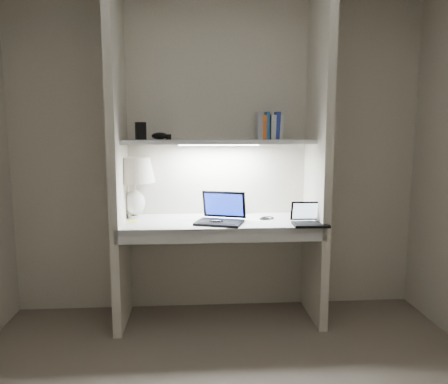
{
  "coord_description": "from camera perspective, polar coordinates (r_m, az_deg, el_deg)",
  "views": [
    {
      "loc": [
        -0.19,
        -1.95,
        1.45
      ],
      "look_at": [
        0.02,
        1.05,
        1.01
      ],
      "focal_mm": 35.0,
      "sensor_mm": 36.0,
      "label": 1
    }
  ],
  "objects": [
    {
      "name": "desk",
      "position": [
        3.25,
        -0.57,
        -4.07
      ],
      "size": [
        1.4,
        0.55,
        0.04
      ],
      "primitive_type": "cube",
      "color": "white",
      "rests_on": "alcove_panel_left"
    },
    {
      "name": "sticky_note",
      "position": [
        3.29,
        -11.81,
        -3.74
      ],
      "size": [
        0.08,
        0.08,
        0.0
      ],
      "primitive_type": "cube",
      "rotation": [
        0.0,
        0.0,
        -0.21
      ],
      "color": "yellow",
      "rests_on": "desk"
    },
    {
      "name": "desk_apron",
      "position": [
        3.01,
        -0.27,
        -5.69
      ],
      "size": [
        1.46,
        0.03,
        0.1
      ],
      "primitive_type": "cube",
      "color": "silver",
      "rests_on": "desk"
    },
    {
      "name": "shelf_gadget",
      "position": [
        3.3,
        -8.4,
        7.26
      ],
      "size": [
        0.14,
        0.11,
        0.05
      ],
      "primitive_type": "ellipsoid",
      "rotation": [
        0.0,
        0.0,
        -0.21
      ],
      "color": "black",
      "rests_on": "shelf"
    },
    {
      "name": "alcove_panel_left",
      "position": [
        3.22,
        -13.69,
        4.56
      ],
      "size": [
        0.06,
        0.55,
        2.5
      ],
      "primitive_type": "cube",
      "color": "beige",
      "rests_on": "floor"
    },
    {
      "name": "laptop_netbook",
      "position": [
        3.16,
        11.1,
        -3.53
      ],
      "size": [
        0.25,
        0.22,
        0.16
      ],
      "rotation": [
        0.0,
        0.0,
        -0.03
      ],
      "color": "black",
      "rests_on": "desk"
    },
    {
      "name": "alcove_panel_right",
      "position": [
        3.31,
        12.18,
        4.69
      ],
      "size": [
        0.06,
        0.55,
        2.5
      ],
      "primitive_type": "cube",
      "color": "beige",
      "rests_on": "floor"
    },
    {
      "name": "table_lamp",
      "position": [
        3.37,
        -11.66,
        1.91
      ],
      "size": [
        0.32,
        0.32,
        0.46
      ],
      "color": "white",
      "rests_on": "desk"
    },
    {
      "name": "shelf",
      "position": [
        3.27,
        -0.69,
        6.6
      ],
      "size": [
        1.4,
        0.36,
        0.03
      ],
      "primitive_type": "cube",
      "color": "silver",
      "rests_on": "back_wall"
    },
    {
      "name": "strip_light",
      "position": [
        3.28,
        -0.68,
        6.21
      ],
      "size": [
        0.6,
        0.04,
        0.02
      ],
      "primitive_type": "cube",
      "color": "white",
      "rests_on": "shelf"
    },
    {
      "name": "speaker",
      "position": [
        3.46,
        1.49,
        -1.81
      ],
      "size": [
        0.11,
        0.09,
        0.14
      ],
      "primitive_type": "cube",
      "rotation": [
        0.0,
        0.0,
        0.21
      ],
      "color": "silver",
      "rests_on": "desk"
    },
    {
      "name": "back_wall",
      "position": [
        3.46,
        -0.85,
        5.03
      ],
      "size": [
        3.2,
        0.01,
        2.5
      ],
      "primitive_type": "cube",
      "color": "beige",
      "rests_on": "floor"
    },
    {
      "name": "laptop_main",
      "position": [
        3.17,
        -0.39,
        -3.1
      ],
      "size": [
        0.4,
        0.37,
        0.22
      ],
      "rotation": [
        0.0,
        0.0,
        -0.33
      ],
      "color": "black",
      "rests_on": "desk"
    },
    {
      "name": "book_row",
      "position": [
        3.39,
        5.89,
        8.51
      ],
      "size": [
        0.2,
        0.14,
        0.21
      ],
      "color": "white",
      "rests_on": "shelf"
    },
    {
      "name": "mouse",
      "position": [
        3.11,
        -1.03,
        -3.91
      ],
      "size": [
        0.12,
        0.08,
        0.04
      ],
      "primitive_type": "ellipsoid",
      "rotation": [
        0.0,
        0.0,
        -0.17
      ],
      "color": "black",
      "rests_on": "desk"
    },
    {
      "name": "cable_coil",
      "position": [
        3.33,
        5.74,
        -3.38
      ],
      "size": [
        0.13,
        0.13,
        0.01
      ],
      "primitive_type": "torus",
      "rotation": [
        0.0,
        0.0,
        -0.43
      ],
      "color": "black",
      "rests_on": "desk"
    },
    {
      "name": "shelf_box",
      "position": [
        3.33,
        -10.83,
        7.85
      ],
      "size": [
        0.09,
        0.07,
        0.13
      ],
      "primitive_type": "cube",
      "rotation": [
        0.0,
        0.0,
        0.28
      ],
      "color": "black",
      "rests_on": "shelf"
    }
  ]
}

